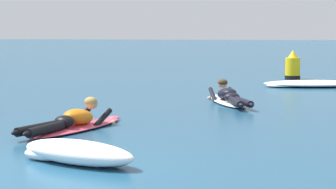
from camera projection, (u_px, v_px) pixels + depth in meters
ground_plane at (145, 90)px, 17.00m from camera, size 120.00×120.00×0.00m
surfer_near at (73, 122)px, 10.43m from camera, size 1.37×2.64×0.54m
surfer_far at (229, 97)px, 13.94m from camera, size 1.14×2.64×0.54m
whitewater_front at (312, 84)px, 17.87m from camera, size 2.84×1.51×0.17m
whitewater_mid_left at (78, 153)px, 7.87m from camera, size 1.70×1.16×0.30m
channel_marker_buoy at (293, 68)px, 20.30m from camera, size 0.48×0.48×0.92m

